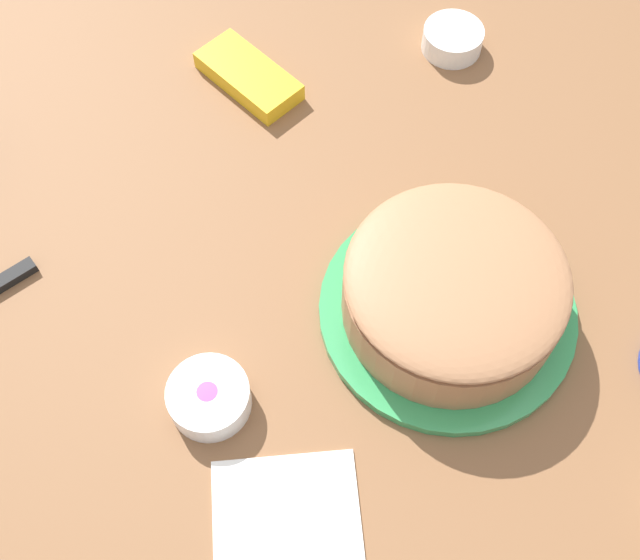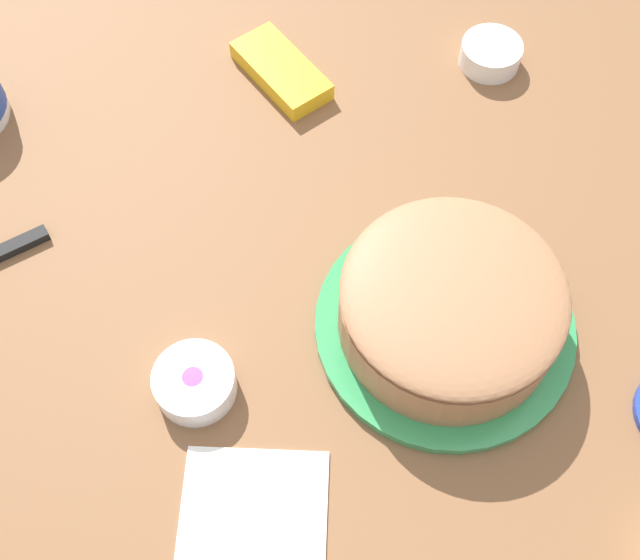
# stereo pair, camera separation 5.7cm
# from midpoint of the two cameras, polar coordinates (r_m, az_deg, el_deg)

# --- Properties ---
(ground_plane) EXTENTS (1.54, 1.54, 0.00)m
(ground_plane) POSITION_cam_midpoint_polar(r_m,az_deg,el_deg) (0.94, -6.56, -0.40)
(ground_plane) COLOR brown
(frosted_cake) EXTENTS (0.30, 0.30, 0.10)m
(frosted_cake) POSITION_cam_midpoint_polar(r_m,az_deg,el_deg) (0.88, 7.71, -1.14)
(frosted_cake) COLOR #339351
(frosted_cake) RESTS_ON ground_plane
(sprinkle_bowl_rainbow) EXTENTS (0.09, 0.09, 0.04)m
(sprinkle_bowl_rainbow) POSITION_cam_midpoint_polar(r_m,az_deg,el_deg) (0.87, -9.90, -8.43)
(sprinkle_bowl_rainbow) COLOR white
(sprinkle_bowl_rainbow) RESTS_ON ground_plane
(sprinkle_bowl_yellow) EXTENTS (0.08, 0.08, 0.03)m
(sprinkle_bowl_yellow) POSITION_cam_midpoint_polar(r_m,az_deg,el_deg) (1.16, 8.11, 16.78)
(sprinkle_bowl_yellow) COLOR white
(sprinkle_bowl_yellow) RESTS_ON ground_plane
(candy_box_lower) EXTENTS (0.16, 0.12, 0.03)m
(candy_box_lower) POSITION_cam_midpoint_polar(r_m,az_deg,el_deg) (1.12, -6.68, 14.32)
(candy_box_lower) COLOR yellow
(candy_box_lower) RESTS_ON ground_plane
(paper_napkin) EXTENTS (0.19, 0.19, 0.01)m
(paper_napkin) POSITION_cam_midpoint_polar(r_m,az_deg,el_deg) (0.84, -4.43, -17.54)
(paper_napkin) COLOR white
(paper_napkin) RESTS_ON ground_plane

